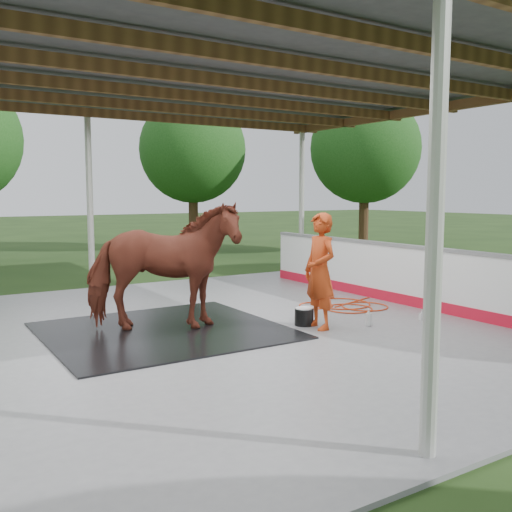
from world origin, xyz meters
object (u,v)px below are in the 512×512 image
handler (320,271)px  wash_bucket (304,316)px  horse (163,266)px  dasher_board (401,275)px

handler → wash_bucket: 0.82m
horse → wash_bucket: horse is taller
dasher_board → handler: bearing=-163.2°
handler → wash_bucket: bearing=-161.8°
horse → dasher_board: bearing=-70.0°
horse → handler: 2.43m
handler → horse: bearing=-114.0°
wash_bucket → dasher_board: bearing=10.4°
horse → handler: (2.15, -1.11, -0.10)m
dasher_board → wash_bucket: dasher_board is taller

